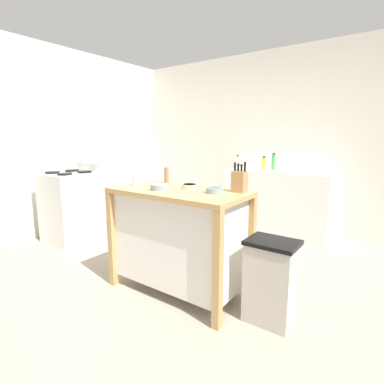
{
  "coord_description": "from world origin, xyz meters",
  "views": [
    {
      "loc": [
        1.54,
        -1.95,
        1.36
      ],
      "look_at": [
        -0.01,
        0.2,
        0.87
      ],
      "focal_mm": 27.83,
      "sensor_mm": 36.0,
      "label": 1
    }
  ],
  "objects": [
    {
      "name": "ground_plane",
      "position": [
        0.0,
        0.0,
        0.0
      ],
      "size": [
        6.07,
        6.07,
        0.0
      ],
      "primitive_type": "plane",
      "color": "gray",
      "rests_on": "ground"
    },
    {
      "name": "wall_back",
      "position": [
        0.0,
        2.43,
        1.3
      ],
      "size": [
        5.07,
        0.1,
        2.6
      ],
      "primitive_type": "cube",
      "color": "silver",
      "rests_on": "ground"
    },
    {
      "name": "wall_left",
      "position": [
        -2.53,
        0.92,
        1.3
      ],
      "size": [
        0.1,
        3.03,
        2.6
      ],
      "primitive_type": "cube",
      "color": "silver",
      "rests_on": "ground"
    },
    {
      "name": "kitchen_island",
      "position": [
        -0.01,
        0.0,
        0.51
      ],
      "size": [
        1.18,
        0.6,
        0.92
      ],
      "color": "tan",
      "rests_on": "ground"
    },
    {
      "name": "knife_block",
      "position": [
        0.46,
        0.2,
        1.01
      ],
      "size": [
        0.11,
        0.09,
        0.25
      ],
      "color": "#AD7F4C",
      "rests_on": "kitchen_island"
    },
    {
      "name": "bowl_ceramic_small",
      "position": [
        0.32,
        0.05,
        0.94
      ],
      "size": [
        0.14,
        0.14,
        0.04
      ],
      "color": "gray",
      "rests_on": "kitchen_island"
    },
    {
      "name": "bowl_ceramic_wide",
      "position": [
        -0.13,
        -0.09,
        0.95
      ],
      "size": [
        0.16,
        0.16,
        0.05
      ],
      "color": "gray",
      "rests_on": "kitchen_island"
    },
    {
      "name": "bowl_stoneware_deep",
      "position": [
        0.04,
        0.1,
        0.94
      ],
      "size": [
        0.14,
        0.14,
        0.04
      ],
      "color": "beige",
      "rests_on": "kitchen_island"
    },
    {
      "name": "drinking_cup",
      "position": [
        -0.48,
        -0.03,
        0.97
      ],
      "size": [
        0.07,
        0.07,
        0.1
      ],
      "color": "silver",
      "rests_on": "kitchen_island"
    },
    {
      "name": "pepper_grinder",
      "position": [
        -0.35,
        0.25,
        1.0
      ],
      "size": [
        0.04,
        0.04,
        0.17
      ],
      "color": "olive",
      "rests_on": "kitchen_island"
    },
    {
      "name": "trash_bin",
      "position": [
        0.82,
        0.04,
        0.32
      ],
      "size": [
        0.36,
        0.28,
        0.63
      ],
      "color": "#B7B2A8",
      "rests_on": "ground"
    },
    {
      "name": "sink_counter",
      "position": [
        0.13,
        2.08,
        0.46
      ],
      "size": [
        1.42,
        0.6,
        0.91
      ],
      "color": "white",
      "rests_on": "ground"
    },
    {
      "name": "sink_faucet",
      "position": [
        0.13,
        2.22,
        1.02
      ],
      "size": [
        0.02,
        0.02,
        0.22
      ],
      "color": "#B7BCC1",
      "rests_on": "sink_counter"
    },
    {
      "name": "bottle_spray_cleaner",
      "position": [
        -0.49,
        2.01,
        1.0
      ],
      "size": [
        0.05,
        0.05,
        0.2
      ],
      "color": "white",
      "rests_on": "sink_counter"
    },
    {
      "name": "bottle_dish_soap",
      "position": [
        0.01,
        2.14,
        1.02
      ],
      "size": [
        0.06,
        0.06,
        0.24
      ],
      "color": "green",
      "rests_on": "sink_counter"
    },
    {
      "name": "bottle_hand_soap",
      "position": [
        -0.1,
        2.08,
        0.99
      ],
      "size": [
        0.06,
        0.06,
        0.19
      ],
      "color": "yellow",
      "rests_on": "sink_counter"
    },
    {
      "name": "stove",
      "position": [
        -1.98,
        0.22,
        0.46
      ],
      "size": [
        0.6,
        0.6,
        1.03
      ],
      "color": "silver",
      "rests_on": "ground"
    }
  ]
}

